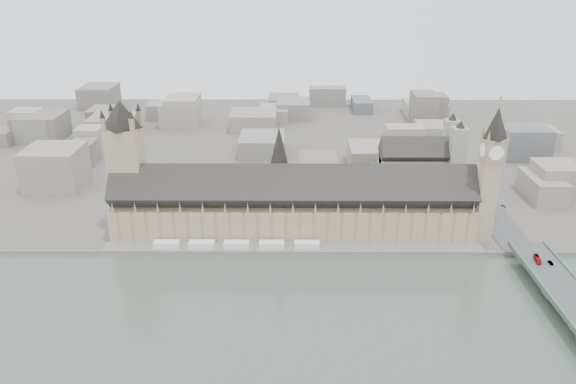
{
  "coord_description": "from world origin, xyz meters",
  "views": [
    {
      "loc": [
        -1.25,
        -360.26,
        192.63
      ],
      "look_at": [
        -3.52,
        19.36,
        33.4
      ],
      "focal_mm": 35.0,
      "sensor_mm": 36.0,
      "label": 1
    }
  ],
  "objects_px": {
    "elizabeth_tower": "(491,166)",
    "car_approach": "(503,206)",
    "westminster_abbey": "(421,167)",
    "palace_of_westminster": "(293,205)",
    "victoria_tower": "(126,161)",
    "red_bus_north": "(537,259)",
    "westminster_bridge": "(574,309)",
    "car_silver": "(551,263)"
  },
  "relations": [
    {
      "from": "car_silver",
      "to": "red_bus_north",
      "type": "bearing_deg",
      "value": 153.9
    },
    {
      "from": "palace_of_westminster",
      "to": "westminster_abbey",
      "type": "height_order",
      "value": "westminster_abbey"
    },
    {
      "from": "victoria_tower",
      "to": "red_bus_north",
      "type": "height_order",
      "value": "victoria_tower"
    },
    {
      "from": "westminster_bridge",
      "to": "westminster_abbey",
      "type": "xyz_separation_m",
      "value": [
        -51.08,
        182.5,
        19.96
      ]
    },
    {
      "from": "westminster_bridge",
      "to": "palace_of_westminster",
      "type": "bearing_deg",
      "value": 146.51
    },
    {
      "from": "westminster_bridge",
      "to": "car_approach",
      "type": "height_order",
      "value": "car_approach"
    },
    {
      "from": "elizabeth_tower",
      "to": "westminster_bridge",
      "type": "xyz_separation_m",
      "value": [
        24.0,
        -95.5,
        -52.96
      ]
    },
    {
      "from": "palace_of_westminster",
      "to": "elizabeth_tower",
      "type": "distance_m",
      "value": 142.94
    },
    {
      "from": "elizabeth_tower",
      "to": "palace_of_westminster",
      "type": "bearing_deg",
      "value": 175.15
    },
    {
      "from": "palace_of_westminster",
      "to": "victoria_tower",
      "type": "bearing_deg",
      "value": 177.04
    },
    {
      "from": "westminster_bridge",
      "to": "red_bus_north",
      "type": "xyz_separation_m",
      "value": [
        -3.23,
        46.61,
        6.68
      ]
    },
    {
      "from": "palace_of_westminster",
      "to": "elizabeth_tower",
      "type": "bearing_deg",
      "value": -4.85
    },
    {
      "from": "westminster_abbey",
      "to": "red_bus_north",
      "type": "distance_m",
      "value": 144.67
    },
    {
      "from": "car_approach",
      "to": "palace_of_westminster",
      "type": "bearing_deg",
      "value": 163.79
    },
    {
      "from": "westminster_bridge",
      "to": "victoria_tower",
      "type": "bearing_deg",
      "value": 158.22
    },
    {
      "from": "westminster_abbey",
      "to": "red_bus_north",
      "type": "bearing_deg",
      "value": -70.6
    },
    {
      "from": "westminster_bridge",
      "to": "car_silver",
      "type": "distance_m",
      "value": 43.85
    },
    {
      "from": "elizabeth_tower",
      "to": "car_approach",
      "type": "relative_size",
      "value": 21.89
    },
    {
      "from": "elizabeth_tower",
      "to": "car_approach",
      "type": "xyz_separation_m",
      "value": [
        28.79,
        37.36,
        -47.12
      ]
    },
    {
      "from": "elizabeth_tower",
      "to": "westminster_bridge",
      "type": "relative_size",
      "value": 0.33
    },
    {
      "from": "victoria_tower",
      "to": "westminster_bridge",
      "type": "height_order",
      "value": "victoria_tower"
    },
    {
      "from": "red_bus_north",
      "to": "victoria_tower",
      "type": "bearing_deg",
      "value": 176.21
    },
    {
      "from": "palace_of_westminster",
      "to": "westminster_abbey",
      "type": "bearing_deg",
      "value": 34.17
    },
    {
      "from": "palace_of_westminster",
      "to": "victoria_tower",
      "type": "distance_m",
      "value": 126.41
    },
    {
      "from": "car_approach",
      "to": "westminster_abbey",
      "type": "bearing_deg",
      "value": 113.42
    },
    {
      "from": "victoria_tower",
      "to": "car_approach",
      "type": "bearing_deg",
      "value": 3.84
    },
    {
      "from": "victoria_tower",
      "to": "red_bus_north",
      "type": "relative_size",
      "value": 8.95
    },
    {
      "from": "westminster_abbey",
      "to": "car_approach",
      "type": "bearing_deg",
      "value": -41.62
    },
    {
      "from": "victoria_tower",
      "to": "red_bus_north",
      "type": "bearing_deg",
      "value": -13.4
    },
    {
      "from": "palace_of_westminster",
      "to": "red_bus_north",
      "type": "height_order",
      "value": "palace_of_westminster"
    },
    {
      "from": "palace_of_westminster",
      "to": "car_silver",
      "type": "relative_size",
      "value": 52.86
    },
    {
      "from": "elizabeth_tower",
      "to": "westminster_abbey",
      "type": "bearing_deg",
      "value": 107.29
    },
    {
      "from": "westminster_bridge",
      "to": "red_bus_north",
      "type": "distance_m",
      "value": 47.2
    },
    {
      "from": "westminster_abbey",
      "to": "car_silver",
      "type": "bearing_deg",
      "value": -68.4
    },
    {
      "from": "palace_of_westminster",
      "to": "westminster_abbey",
      "type": "xyz_separation_m",
      "value": [
        110.92,
        75.3,
        2.38
      ]
    },
    {
      "from": "westminster_abbey",
      "to": "westminster_bridge",
      "type": "bearing_deg",
      "value": -74.36
    },
    {
      "from": "westminster_bridge",
      "to": "car_silver",
      "type": "bearing_deg",
      "value": 84.63
    },
    {
      "from": "palace_of_westminster",
      "to": "westminster_bridge",
      "type": "distance_m",
      "value": 195.05
    },
    {
      "from": "victoria_tower",
      "to": "car_silver",
      "type": "height_order",
      "value": "victoria_tower"
    },
    {
      "from": "elizabeth_tower",
      "to": "westminster_abbey",
      "type": "distance_m",
      "value": 96.91
    },
    {
      "from": "red_bus_north",
      "to": "car_silver",
      "type": "xyz_separation_m",
      "value": [
        7.3,
        -3.36,
        -0.73
      ]
    },
    {
      "from": "westminster_bridge",
      "to": "westminster_abbey",
      "type": "distance_m",
      "value": 190.56
    }
  ]
}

